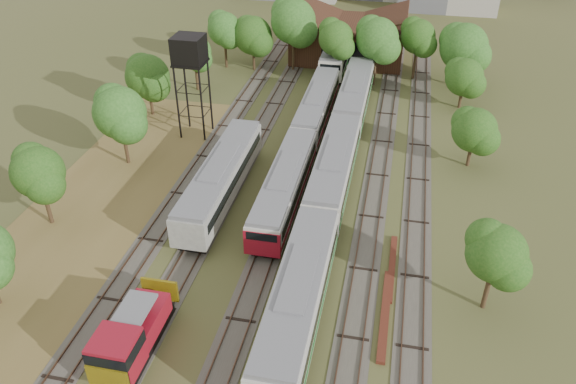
% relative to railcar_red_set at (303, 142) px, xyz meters
% --- Properties ---
extents(ground, '(240.00, 240.00, 0.00)m').
position_rel_railcar_red_set_xyz_m(ground, '(2.00, -26.70, -1.96)').
color(ground, '#475123').
rests_on(ground, ground).
extents(dry_grass_patch, '(14.00, 60.00, 0.04)m').
position_rel_railcar_red_set_xyz_m(dry_grass_patch, '(-16.00, -18.70, -1.94)').
color(dry_grass_patch, brown).
rests_on(dry_grass_patch, ground).
extents(tracks, '(24.60, 80.00, 0.19)m').
position_rel_railcar_red_set_xyz_m(tracks, '(1.33, -1.70, -1.92)').
color(tracks, '#4C473D').
rests_on(tracks, ground).
extents(railcar_red_set, '(3.00, 34.58, 3.72)m').
position_rel_railcar_red_set_xyz_m(railcar_red_set, '(0.00, 0.00, 0.00)').
color(railcar_red_set, black).
rests_on(railcar_red_set, ground).
extents(railcar_green_set, '(3.30, 52.07, 4.08)m').
position_rel_railcar_red_set_xyz_m(railcar_green_set, '(4.00, -5.29, 0.19)').
color(railcar_green_set, black).
rests_on(railcar_green_set, ground).
extents(railcar_rear, '(3.23, 16.08, 4.00)m').
position_rel_railcar_red_set_xyz_m(railcar_rear, '(0.00, 27.25, 0.15)').
color(railcar_rear, black).
rests_on(railcar_rear, ground).
extents(shunter_locomotive, '(2.77, 8.10, 3.63)m').
position_rel_railcar_red_set_xyz_m(shunter_locomotive, '(-6.00, -28.14, -0.22)').
color(shunter_locomotive, black).
rests_on(shunter_locomotive, ground).
extents(old_grey_coach, '(3.16, 18.00, 3.91)m').
position_rel_railcar_red_set_xyz_m(old_grey_coach, '(-6.00, -8.80, 0.17)').
color(old_grey_coach, black).
rests_on(old_grey_coach, ground).
extents(water_tower, '(3.25, 3.25, 11.25)m').
position_rel_railcar_red_set_xyz_m(water_tower, '(-12.82, 3.26, 7.52)').
color(water_tower, black).
rests_on(water_tower, ground).
extents(rail_pile_near, '(0.60, 9.00, 0.30)m').
position_rel_railcar_red_set_xyz_m(rail_pile_near, '(10.00, -20.89, -1.81)').
color(rail_pile_near, maroon).
rests_on(rail_pile_near, ground).
extents(rail_pile_far, '(0.50, 7.94, 0.26)m').
position_rel_railcar_red_set_xyz_m(rail_pile_far, '(10.20, -15.69, -1.84)').
color(rail_pile_far, maroon).
rests_on(rail_pile_far, ground).
extents(maintenance_shed, '(16.45, 11.55, 7.58)m').
position_rel_railcar_red_set_xyz_m(maintenance_shed, '(1.00, 31.28, 0.95)').
color(maintenance_shed, '#3B2215').
rests_on(maintenance_shed, ground).
extents(tree_band_left, '(7.53, 55.80, 8.34)m').
position_rel_railcar_red_set_xyz_m(tree_band_left, '(-18.35, -8.74, 3.19)').
color(tree_band_left, '#382616').
rests_on(tree_band_left, ground).
extents(tree_band_far, '(37.86, 9.49, 10.03)m').
position_rel_railcar_red_set_xyz_m(tree_band_far, '(1.14, 23.51, 3.96)').
color(tree_band_far, '#382616').
rests_on(tree_band_far, ground).
extents(tree_band_right, '(4.77, 39.51, 7.13)m').
position_rel_railcar_red_set_xyz_m(tree_band_right, '(16.85, 1.57, 2.33)').
color(tree_band_right, '#382616').
rests_on(tree_band_right, ground).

